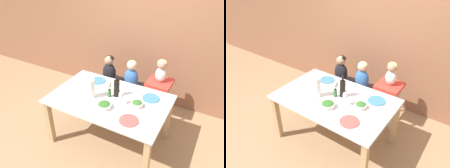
# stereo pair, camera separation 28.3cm
# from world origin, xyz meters

# --- Properties ---
(ground_plane) EXTENTS (14.00, 14.00, 0.00)m
(ground_plane) POSITION_xyz_m (0.00, 0.00, 0.00)
(ground_plane) COLOR #9E7A56
(wall_back) EXTENTS (10.00, 0.06, 2.70)m
(wall_back) POSITION_xyz_m (0.00, 1.31, 1.35)
(wall_back) COLOR #8E5B42
(wall_back) RESTS_ON ground_plane
(dining_table) EXTENTS (1.55, 0.98, 0.73)m
(dining_table) POSITION_xyz_m (0.00, 0.00, 0.64)
(dining_table) COLOR silver
(dining_table) RESTS_ON ground_plane
(chair_far_left) EXTENTS (0.43, 0.44, 0.48)m
(chair_far_left) POSITION_xyz_m (-0.44, 0.77, 0.41)
(chair_far_left) COLOR silver
(chair_far_left) RESTS_ON ground_plane
(chair_far_center) EXTENTS (0.43, 0.44, 0.48)m
(chair_far_center) POSITION_xyz_m (-0.03, 0.77, 0.41)
(chair_far_center) COLOR silver
(chair_far_center) RESTS_ON ground_plane
(chair_right_highchair) EXTENTS (0.36, 0.37, 0.71)m
(chair_right_highchair) POSITION_xyz_m (0.44, 0.77, 0.57)
(chair_right_highchair) COLOR silver
(chair_right_highchair) RESTS_ON ground_plane
(person_child_left) EXTENTS (0.23, 0.17, 0.47)m
(person_child_left) POSITION_xyz_m (-0.44, 0.78, 0.72)
(person_child_left) COLOR black
(person_child_left) RESTS_ON chair_far_left
(person_child_center) EXTENTS (0.23, 0.17, 0.47)m
(person_child_center) POSITION_xyz_m (-0.03, 0.78, 0.72)
(person_child_center) COLOR #3366B2
(person_child_center) RESTS_ON chair_far_center
(person_baby_right) EXTENTS (0.16, 0.14, 0.35)m
(person_baby_right) POSITION_xyz_m (0.44, 0.78, 0.92)
(person_baby_right) COLOR silver
(person_baby_right) RESTS_ON chair_right_highchair
(wine_bottle) EXTENTS (0.08, 0.08, 0.31)m
(wine_bottle) POSITION_xyz_m (0.06, 0.10, 0.85)
(wine_bottle) COLOR black
(wine_bottle) RESTS_ON dining_table
(paper_towel_roll) EXTENTS (0.10, 0.10, 0.27)m
(paper_towel_roll) POSITION_xyz_m (-0.22, -0.09, 0.87)
(paper_towel_roll) COLOR white
(paper_towel_roll) RESTS_ON dining_table
(wine_glass_near) EXTENTS (0.07, 0.07, 0.19)m
(wine_glass_near) POSITION_xyz_m (0.19, -0.04, 0.86)
(wine_glass_near) COLOR white
(wine_glass_near) RESTS_ON dining_table
(wine_glass_far) EXTENTS (0.07, 0.07, 0.19)m
(wine_glass_far) POSITION_xyz_m (-0.06, 0.11, 0.86)
(wine_glass_far) COLOR white
(wine_glass_far) RESTS_ON dining_table
(salad_bowl_large) EXTENTS (0.18, 0.18, 0.08)m
(salad_bowl_large) POSITION_xyz_m (0.05, -0.21, 0.77)
(salad_bowl_large) COLOR silver
(salad_bowl_large) RESTS_ON dining_table
(salad_bowl_small) EXTENTS (0.15, 0.15, 0.08)m
(salad_bowl_small) POSITION_xyz_m (0.39, 0.01, 0.77)
(salad_bowl_small) COLOR silver
(salad_bowl_small) RESTS_ON dining_table
(dinner_plate_front_left) EXTENTS (0.23, 0.23, 0.01)m
(dinner_plate_front_left) POSITION_xyz_m (-0.48, -0.28, 0.74)
(dinner_plate_front_left) COLOR silver
(dinner_plate_front_left) RESTS_ON dining_table
(dinner_plate_back_left) EXTENTS (0.23, 0.23, 0.01)m
(dinner_plate_back_left) POSITION_xyz_m (-0.37, 0.31, 0.74)
(dinner_plate_back_left) COLOR teal
(dinner_plate_back_left) RESTS_ON dining_table
(dinner_plate_back_right) EXTENTS (0.23, 0.23, 0.01)m
(dinner_plate_back_right) POSITION_xyz_m (0.48, 0.26, 0.74)
(dinner_plate_back_right) COLOR teal
(dinner_plate_back_right) RESTS_ON dining_table
(dinner_plate_front_right) EXTENTS (0.23, 0.23, 0.01)m
(dinner_plate_front_right) POSITION_xyz_m (0.42, -0.29, 0.74)
(dinner_plate_front_right) COLOR #D14C47
(dinner_plate_front_right) RESTS_ON dining_table
(condiment_bottle_hot_sauce) EXTENTS (0.04, 0.04, 0.13)m
(condiment_bottle_hot_sauce) POSITION_xyz_m (-0.02, 0.04, 0.79)
(condiment_bottle_hot_sauce) COLOR #336633
(condiment_bottle_hot_sauce) RESTS_ON dining_table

